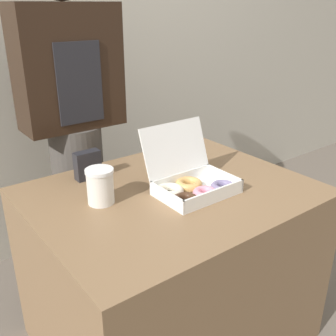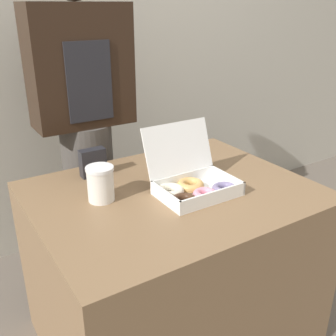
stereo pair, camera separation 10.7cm
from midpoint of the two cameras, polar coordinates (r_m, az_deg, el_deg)
name	(u,v)px [view 2 (the right image)]	position (r m, az deg, el deg)	size (l,w,h in m)	color
ground_plane	(172,332)	(1.90, 2.39, -22.77)	(14.00, 14.00, 0.00)	#665B51
wall_back	(67,15)	(2.25, -13.04, 20.84)	(10.00, 0.05, 2.60)	beige
table	(173,267)	(1.67, 2.60, -14.24)	(1.03, 0.81, 0.71)	brown
donut_box	(192,185)	(1.44, 5.67, -2.45)	(0.30, 0.27, 0.24)	white
coffee_cup	(101,184)	(1.39, -7.60, -2.29)	(0.10, 0.10, 0.13)	silver
napkin_holder	(93,163)	(1.60, -8.98, 0.76)	(0.10, 0.04, 0.11)	#232328
person_customer	(84,118)	(1.89, -10.48, 7.08)	(0.45, 0.25, 1.59)	#4C4742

